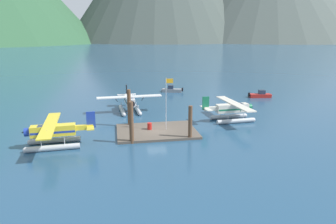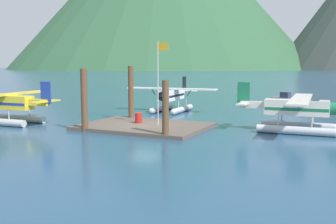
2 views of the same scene
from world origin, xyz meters
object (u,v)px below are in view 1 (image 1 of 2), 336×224
seaplane_yellow_port_aft (53,133)px  seaplane_white_bow_left (130,103)px  seaplane_cream_stbd_fwd (232,110)px  flagpole (167,98)px  boat_grey_open_north (171,90)px  fuel_drum (150,126)px  boat_red_open_east (261,95)px

seaplane_yellow_port_aft → seaplane_white_bow_left: bearing=57.2°
seaplane_cream_stbd_fwd → seaplane_white_bow_left: (-14.50, 7.97, 0.00)m
flagpole → seaplane_white_bow_left: flagpole is taller
flagpole → boat_grey_open_north: size_ratio=1.44×
seaplane_cream_stbd_fwd → fuel_drum: bearing=-166.8°
seaplane_cream_stbd_fwd → boat_grey_open_north: (-4.44, 24.28, -1.09)m
fuel_drum → boat_red_open_east: boat_red_open_east is taller
seaplane_yellow_port_aft → seaplane_white_bow_left: (9.35, 14.52, 0.00)m
flagpole → boat_grey_open_north: (5.87, 27.68, -4.01)m
seaplane_white_bow_left → boat_red_open_east: seaplane_white_bow_left is taller
boat_red_open_east → boat_grey_open_north: (-16.65, 8.95, 0.00)m
fuel_drum → boat_grey_open_north: size_ratio=0.19×
seaplane_white_bow_left → boat_grey_open_north: (10.05, 16.31, -1.09)m
seaplane_white_bow_left → boat_red_open_east: 27.72m
flagpole → boat_grey_open_north: 28.57m
fuel_drum → boat_grey_open_north: (8.10, 27.23, -0.25)m
flagpole → seaplane_yellow_port_aft: bearing=-166.9°
seaplane_yellow_port_aft → fuel_drum: bearing=17.7°
boat_grey_open_north → fuel_drum: bearing=-106.6°
seaplane_white_bow_left → boat_red_open_east: bearing=15.4°
boat_red_open_east → boat_grey_open_north: bearing=151.7°
fuel_drum → boat_grey_open_north: bearing=73.4°
seaplane_yellow_port_aft → boat_red_open_east: (36.05, 21.88, -1.09)m
flagpole → fuel_drum: (-2.23, 0.45, -3.76)m
seaplane_white_bow_left → boat_grey_open_north: size_ratio=2.20×
fuel_drum → seaplane_yellow_port_aft: bearing=-162.3°
seaplane_white_bow_left → boat_grey_open_north: bearing=58.4°
flagpole → boat_red_open_east: flagpole is taller
flagpole → seaplane_cream_stbd_fwd: 11.24m
flagpole → boat_red_open_east: size_ratio=1.40×
seaplane_yellow_port_aft → boat_grey_open_north: 36.44m
flagpole → seaplane_white_bow_left: size_ratio=0.65×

